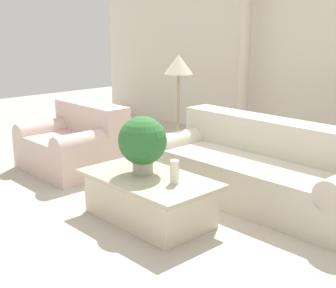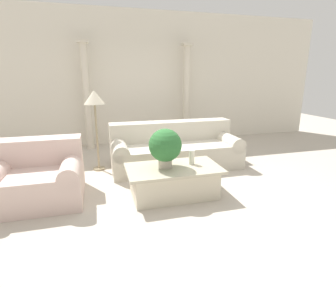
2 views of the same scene
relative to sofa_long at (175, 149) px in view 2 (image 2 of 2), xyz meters
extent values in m
plane|color=#BCB2A3|center=(-0.36, -0.78, -0.33)|extent=(16.00, 16.00, 0.00)
cube|color=silver|center=(-0.36, 2.05, 1.27)|extent=(10.00, 0.06, 3.20)
cube|color=beige|center=(0.00, -0.07, -0.11)|extent=(2.38, 0.99, 0.45)
cube|color=beige|center=(0.00, 0.26, 0.31)|extent=(2.38, 0.35, 0.37)
cylinder|color=beige|center=(-1.05, -0.07, 0.12)|extent=(0.28, 0.99, 0.28)
cylinder|color=beige|center=(1.05, -0.07, 0.12)|extent=(0.28, 0.99, 0.28)
cube|color=beige|center=(-2.25, -0.92, -0.11)|extent=(1.21, 0.99, 0.45)
cube|color=beige|center=(-2.25, -0.60, 0.31)|extent=(1.21, 0.35, 0.37)
cylinder|color=beige|center=(-1.79, -0.92, 0.12)|extent=(0.28, 0.99, 0.28)
cube|color=beige|center=(-0.39, -1.23, -0.14)|extent=(1.17, 0.66, 0.39)
cube|color=#BCB398|center=(-0.39, -1.23, 0.08)|extent=(1.33, 0.75, 0.04)
cylinder|color=#B2A893|center=(-0.50, -1.20, 0.16)|extent=(0.20, 0.20, 0.13)
sphere|color=#2D6B33|center=(-0.50, -1.20, 0.42)|extent=(0.46, 0.46, 0.46)
cylinder|color=silver|center=(-0.10, -1.18, 0.21)|extent=(0.08, 0.08, 0.21)
cylinder|color=gray|center=(-1.42, 0.16, -0.32)|extent=(0.21, 0.21, 0.03)
cylinder|color=gray|center=(-1.42, 0.16, 0.29)|extent=(0.04, 0.04, 1.18)
cone|color=beige|center=(-1.42, 0.16, 0.99)|extent=(0.36, 0.36, 0.24)
cylinder|color=beige|center=(-1.58, 1.70, 0.85)|extent=(0.17, 0.17, 2.37)
cube|color=beige|center=(-1.58, 1.70, 2.07)|extent=(0.24, 0.24, 0.06)
cylinder|color=beige|center=(0.81, 1.70, 0.85)|extent=(0.17, 0.17, 2.37)
cube|color=beige|center=(0.81, 1.70, 2.07)|extent=(0.24, 0.24, 0.06)
camera|label=1|loc=(2.77, -3.95, 1.50)|focal=50.00mm
camera|label=2|loc=(-1.39, -4.60, 1.37)|focal=28.00mm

